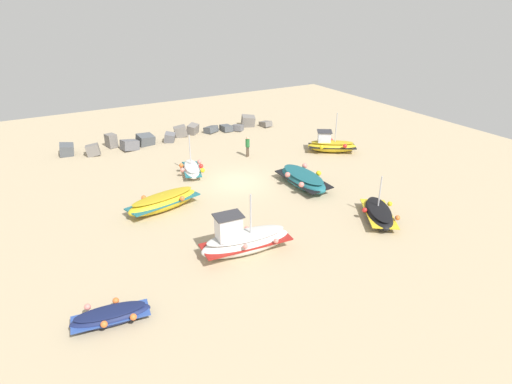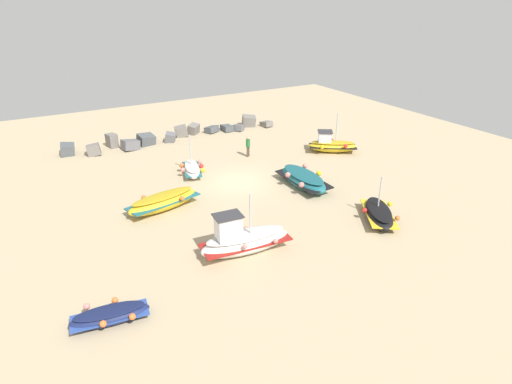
% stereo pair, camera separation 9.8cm
% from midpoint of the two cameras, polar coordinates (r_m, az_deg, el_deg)
% --- Properties ---
extents(ground_plane, '(50.21, 50.21, 0.00)m').
position_cam_midpoint_polar(ground_plane, '(29.19, -2.25, 1.30)').
color(ground_plane, tan).
extents(fishing_boat_0, '(3.10, 3.82, 2.56)m').
position_cam_midpoint_polar(fishing_boat_0, '(25.22, 16.05, -2.75)').
color(fishing_boat_0, black).
rests_on(fishing_boat_0, ground_plane).
extents(fishing_boat_1, '(2.29, 4.53, 1.09)m').
position_cam_midpoint_polar(fishing_boat_1, '(28.57, 6.36, 1.72)').
color(fishing_boat_1, '#1E6670').
rests_on(fishing_boat_1, ground_plane).
extents(fishing_boat_2, '(2.02, 3.32, 2.81)m').
position_cam_midpoint_polar(fishing_boat_2, '(30.73, -8.37, 3.03)').
color(fishing_boat_2, white).
rests_on(fishing_boat_2, ground_plane).
extents(fishing_boat_3, '(4.74, 2.13, 3.12)m').
position_cam_midpoint_polar(fishing_boat_3, '(21.19, -1.51, -6.38)').
color(fishing_boat_3, white).
rests_on(fishing_boat_3, ground_plane).
extents(fishing_boat_4, '(4.69, 2.46, 1.06)m').
position_cam_midpoint_polar(fishing_boat_4, '(25.91, -12.08, -1.22)').
color(fishing_boat_4, gold).
rests_on(fishing_boat_4, ground_plane).
extents(fishing_boat_5, '(4.10, 3.47, 3.25)m').
position_cam_midpoint_polar(fishing_boat_5, '(35.23, 10.07, 6.14)').
color(fishing_boat_5, gold).
rests_on(fishing_boat_5, ground_plane).
extents(fishing_boat_6, '(3.15, 1.66, 0.67)m').
position_cam_midpoint_polar(fishing_boat_6, '(18.26, -18.63, -15.22)').
color(fishing_boat_6, navy).
rests_on(fishing_boat_6, ground_plane).
extents(person_walking, '(0.32, 0.32, 1.63)m').
position_cam_midpoint_polar(person_walking, '(33.52, -0.98, 6.22)').
color(person_walking, brown).
rests_on(person_walking, ground_plane).
extents(breakwater_rocks, '(18.80, 2.77, 1.26)m').
position_cam_midpoint_polar(breakwater_rocks, '(38.42, -11.04, 7.40)').
color(breakwater_rocks, '#4C5156').
rests_on(breakwater_rocks, ground_plane).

